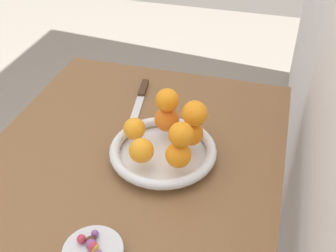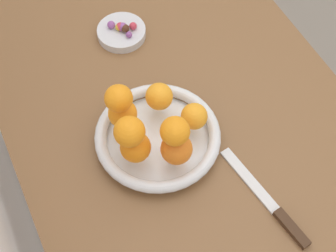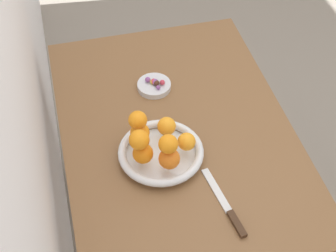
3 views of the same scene
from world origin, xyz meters
name	(u,v)px [view 2 (image 2 of 3)]	position (x,y,z in m)	size (l,w,h in m)	color
ground_plane	(168,216)	(0.00, 0.00, 0.00)	(6.00, 6.00, 0.00)	gray
dining_table	(168,113)	(0.00, 0.00, 0.65)	(1.10, 0.76, 0.74)	brown
fruit_bowl	(158,137)	(-0.11, 0.08, 0.76)	(0.27, 0.27, 0.04)	silver
candy_dish	(122,32)	(0.21, 0.03, 0.75)	(0.12, 0.12, 0.02)	silver
orange_0	(123,114)	(-0.06, 0.13, 0.81)	(0.06, 0.06, 0.06)	orange
orange_1	(135,147)	(-0.14, 0.14, 0.81)	(0.06, 0.06, 0.06)	orange
orange_2	(176,149)	(-0.18, 0.07, 0.81)	(0.07, 0.07, 0.07)	orange
orange_3	(192,117)	(-0.13, 0.00, 0.81)	(0.06, 0.06, 0.06)	orange
orange_4	(159,96)	(-0.05, 0.04, 0.81)	(0.06, 0.06, 0.06)	orange
orange_5	(129,132)	(-0.14, 0.15, 0.87)	(0.06, 0.06, 0.06)	orange
orange_6	(175,131)	(-0.18, 0.07, 0.87)	(0.06, 0.06, 0.06)	orange
orange_7	(119,98)	(-0.06, 0.14, 0.87)	(0.06, 0.06, 0.06)	orange
candy_ball_0	(125,28)	(0.20, 0.02, 0.77)	(0.02, 0.02, 0.02)	#472819
candy_ball_1	(123,27)	(0.20, 0.02, 0.77)	(0.02, 0.02, 0.02)	#8C4C99
candy_ball_2	(129,35)	(0.18, 0.02, 0.77)	(0.02, 0.02, 0.02)	#8C4C99
candy_ball_3	(133,26)	(0.20, 0.00, 0.77)	(0.02, 0.02, 0.02)	#C6384C
candy_ball_4	(121,28)	(0.21, 0.03, 0.77)	(0.01, 0.01, 0.01)	gold
candy_ball_5	(120,27)	(0.21, 0.03, 0.77)	(0.02, 0.02, 0.02)	#C6384C
candy_ball_6	(111,25)	(0.22, 0.05, 0.77)	(0.02, 0.02, 0.02)	#8C4C99
candy_ball_7	(119,27)	(0.21, 0.03, 0.77)	(0.02, 0.02, 0.02)	gold
knife	(271,205)	(-0.35, -0.06, 0.75)	(0.26, 0.06, 0.01)	#3F2819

